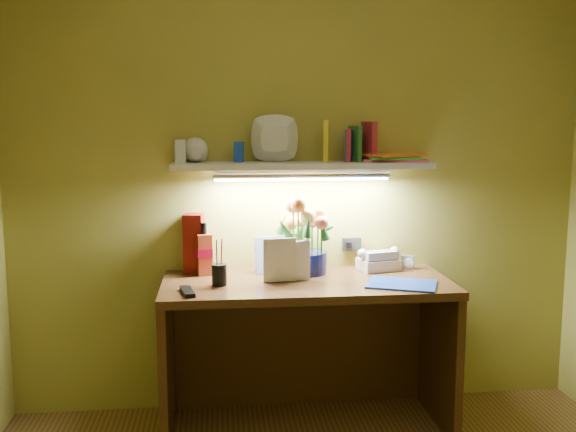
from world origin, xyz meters
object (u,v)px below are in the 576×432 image
object	(u,v)px
flower_bouquet	(305,235)
whisky_bottle	(204,249)
desk_clock	(408,262)
desk	(307,355)
telephone	(378,259)

from	to	relation	value
flower_bouquet	whisky_bottle	bearing A→B (deg)	178.65
flower_bouquet	desk_clock	distance (m)	0.58
desk_clock	whisky_bottle	size ratio (longest dim) A/B	0.26
desk	whisky_bottle	xyz separation A→B (m)	(-0.50, 0.18, 0.51)
desk_clock	flower_bouquet	bearing A→B (deg)	-153.70
desk	telephone	distance (m)	0.62
whisky_bottle	desk_clock	bearing A→B (deg)	1.52
flower_bouquet	telephone	distance (m)	0.41
telephone	desk_clock	bearing A→B (deg)	-6.74
desk_clock	whisky_bottle	distance (m)	1.07
desk_clock	telephone	bearing A→B (deg)	-151.56
desk	flower_bouquet	bearing A→B (deg)	85.84
telephone	whisky_bottle	xyz separation A→B (m)	(-0.90, -0.01, 0.07)
flower_bouquet	desk_clock	bearing A→B (deg)	4.16
desk	whisky_bottle	distance (m)	0.73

